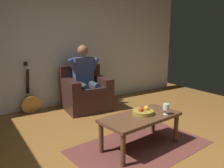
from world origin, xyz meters
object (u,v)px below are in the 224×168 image
object	(u,v)px
armchair	(86,93)
person_seated	(86,76)
guitar	(31,102)
fruit_bowl	(143,112)
coffee_table	(141,121)
wine_glass_near	(166,107)

from	to	relation	value
armchair	person_seated	size ratio (longest dim) A/B	0.70
guitar	fruit_bowl	distance (m)	2.34
armchair	coffee_table	distance (m)	1.82
person_seated	armchair	bearing A→B (deg)	-90.00
armchair	guitar	size ratio (longest dim) A/B	0.92
armchair	wine_glass_near	world-z (taller)	armchair
armchair	guitar	xyz separation A→B (m)	(0.98, -0.35, -0.10)
fruit_bowl	armchair	bearing A→B (deg)	-91.69
fruit_bowl	coffee_table	bearing A→B (deg)	27.85
wine_glass_near	guitar	bearing A→B (deg)	-63.24
wine_glass_near	fruit_bowl	distance (m)	0.30
armchair	person_seated	bearing A→B (deg)	90.00
wine_glass_near	fruit_bowl	bearing A→B (deg)	-35.81
coffee_table	guitar	bearing A→B (deg)	-68.44
coffee_table	wine_glass_near	xyz separation A→B (m)	(-0.31, 0.14, 0.16)
armchair	wine_glass_near	distance (m)	1.98
wine_glass_near	armchair	bearing A→B (deg)	-84.57
armchair	fruit_bowl	xyz separation A→B (m)	(0.05, 1.78, 0.15)
person_seated	guitar	distance (m)	1.14
guitar	fruit_bowl	bearing A→B (deg)	113.42
coffee_table	person_seated	bearing A→B (deg)	-93.78
person_seated	coffee_table	xyz separation A→B (m)	(0.12, 1.81, -0.30)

